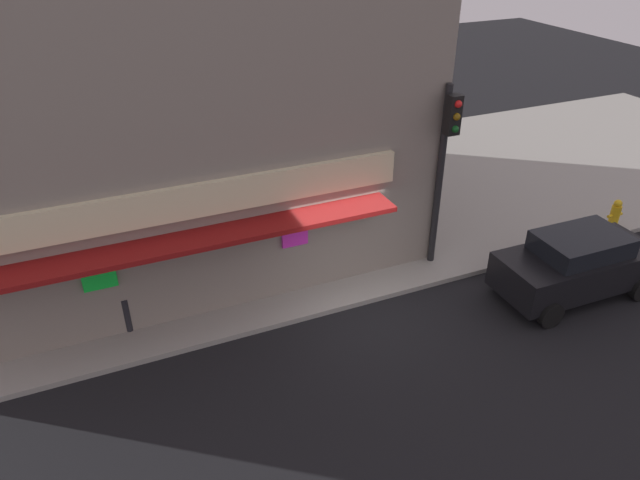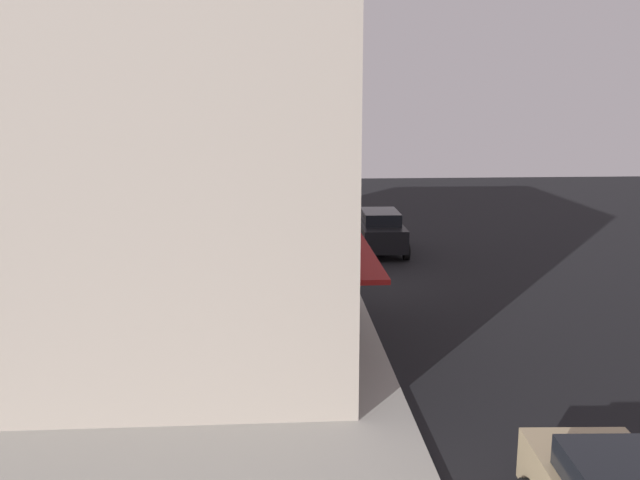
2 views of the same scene
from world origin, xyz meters
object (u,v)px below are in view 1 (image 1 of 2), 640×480
(fire_hydrant, at_px, (615,214))
(potted_plant_by_doorway, at_px, (179,281))
(parked_car_black, at_px, (576,264))
(traffic_light, at_px, (445,155))
(trash_can, at_px, (320,248))
(potted_plant_by_window, at_px, (283,262))
(pedestrian, at_px, (120,293))

(fire_hydrant, bearing_deg, potted_plant_by_doorway, 173.04)
(fire_hydrant, height_order, parked_car_black, parked_car_black)
(traffic_light, xyz_separation_m, trash_can, (-2.82, 1.18, -2.66))
(trash_can, bearing_deg, potted_plant_by_doorway, -178.74)
(fire_hydrant, bearing_deg, traffic_light, 175.73)
(traffic_light, relative_size, fire_hydrant, 5.49)
(traffic_light, distance_m, trash_can, 4.05)
(fire_hydrant, relative_size, trash_can, 0.98)
(potted_plant_by_window, bearing_deg, trash_can, 21.29)
(pedestrian, bearing_deg, parked_car_black, -15.57)
(trash_can, bearing_deg, pedestrian, -172.05)
(potted_plant_by_window, xyz_separation_m, parked_car_black, (6.57, -3.17, 0.12))
(pedestrian, xyz_separation_m, potted_plant_by_doorway, (1.39, 0.64, -0.47))
(traffic_light, distance_m, potted_plant_by_window, 4.82)
(pedestrian, bearing_deg, trash_can, 7.95)
(traffic_light, bearing_deg, pedestrian, 176.76)
(trash_can, relative_size, potted_plant_by_doorway, 1.04)
(fire_hydrant, xyz_separation_m, potted_plant_by_window, (-10.13, 1.14, 0.19))
(fire_hydrant, distance_m, trash_can, 9.03)
(fire_hydrant, distance_m, potted_plant_by_doorway, 12.79)
(traffic_light, relative_size, parked_car_black, 1.19)
(potted_plant_by_window, distance_m, parked_car_black, 7.29)
(trash_can, xyz_separation_m, potted_plant_by_doorway, (-3.81, -0.08, 0.01))
(potted_plant_by_doorway, height_order, parked_car_black, parked_car_black)
(trash_can, bearing_deg, potted_plant_by_window, -158.71)
(potted_plant_by_doorway, bearing_deg, potted_plant_by_window, -8.99)
(traffic_light, relative_size, potted_plant_by_doorway, 5.60)
(pedestrian, relative_size, parked_car_black, 0.41)
(trash_can, distance_m, potted_plant_by_window, 1.36)
(potted_plant_by_doorway, bearing_deg, parked_car_black, -21.38)
(traffic_light, height_order, fire_hydrant, traffic_light)
(fire_hydrant, xyz_separation_m, trash_can, (-8.88, 1.63, 0.02))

